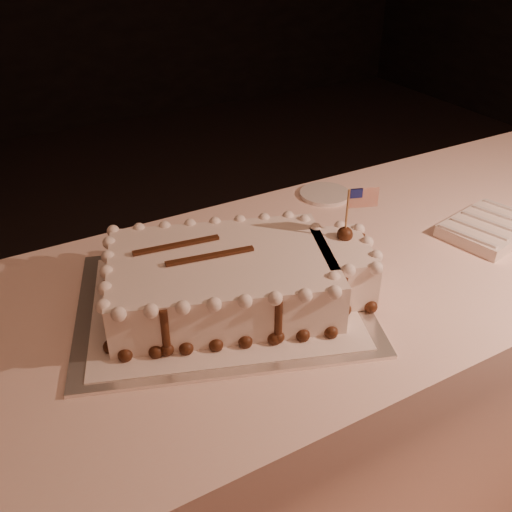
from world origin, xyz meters
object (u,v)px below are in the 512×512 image
banquet_table (341,374)px  napkin_stack (489,228)px  side_plate (325,194)px  cake_board (223,302)px  sheet_cake (237,277)px

banquet_table → napkin_stack: (0.36, -0.08, 0.39)m
banquet_table → side_plate: 0.50m
banquet_table → side_plate: side_plate is taller
napkin_stack → side_plate: size_ratio=1.80×
banquet_table → cake_board: (-0.35, -0.01, 0.38)m
cake_board → sheet_cake: bearing=0.5°
sheet_cake → napkin_stack: bearing=-4.8°
sheet_cake → napkin_stack: 0.69m
cake_board → sheet_cake: (0.03, -0.01, 0.06)m
side_plate → sheet_cake: bearing=-144.5°
banquet_table → cake_board: size_ratio=4.05×
cake_board → sheet_cake: 0.07m
sheet_cake → banquet_table: bearing=3.6°
cake_board → napkin_stack: size_ratio=2.30×
napkin_stack → cake_board: bearing=174.6°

